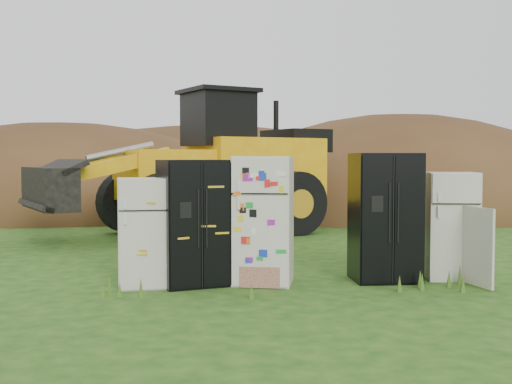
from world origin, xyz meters
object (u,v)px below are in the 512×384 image
Objects in this scene: fridge_black_side at (194,223)px; fridge_open_door at (451,226)px; fridge_sticker at (263,220)px; fridge_leftmost at (143,232)px; wheel_loader at (185,162)px; fridge_black_right at (385,217)px.

fridge_black_side reaches higher than fridge_open_door.
fridge_sticker is 2.96m from fridge_open_door.
fridge_black_side is at bearing -1.35° from fridge_leftmost.
fridge_black_side is at bearing -168.28° from fridge_open_door.
wheel_loader is at bearing 78.70° from fridge_leftmost.
fridge_black_side is (0.75, 0.03, 0.13)m from fridge_leftmost.
fridge_sticker is 0.97× the size of fridge_black_right.
fridge_leftmost is at bearing -167.76° from fridge_open_door.
fridge_sticker is 6.26m from wheel_loader.
fridge_sticker is 1.88m from fridge_black_right.
fridge_leftmost is 3.66m from fridge_black_right.
fridge_open_door is (1.08, 0.01, -0.15)m from fridge_black_right.
fridge_sticker reaches higher than fridge_open_door.
fridge_black_side is 6.16m from wheel_loader.
fridge_sticker is at bearing -102.81° from wheel_loader.
wheel_loader is at bearing 135.08° from fridge_open_door.
fridge_black_side is at bearing -112.39° from wheel_loader.
wheel_loader reaches higher than fridge_leftmost.
fridge_black_side is 1.03m from fridge_sticker.
wheel_loader reaches higher than fridge_open_door.
fridge_black_right is (2.91, -0.08, 0.05)m from fridge_black_side.
fridge_black_side is at bearing -165.36° from fridge_sticker.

